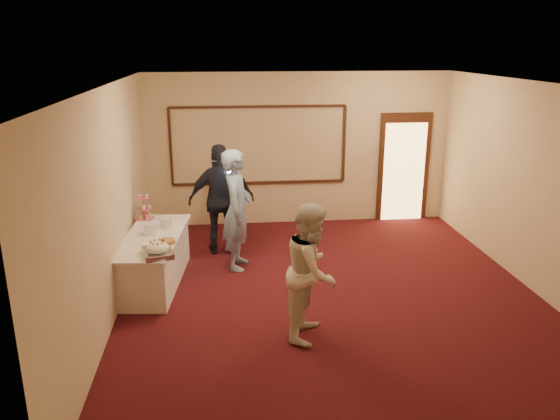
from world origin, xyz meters
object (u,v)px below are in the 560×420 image
object	(u,v)px
plate_stack_a	(151,229)
plate_stack_b	(166,223)
buffet_table	(154,259)
cupcake_stand	(144,209)
woman	(312,271)
pavlova_tray	(158,250)
guest	(222,200)
tart	(167,242)
man	(237,210)

from	to	relation	value
plate_stack_a	plate_stack_b	bearing A→B (deg)	53.73
buffet_table	cupcake_stand	bearing A→B (deg)	104.12
buffet_table	woman	bearing A→B (deg)	-39.54
plate_stack_b	pavlova_tray	bearing A→B (deg)	-90.60
buffet_table	pavlova_tray	distance (m)	0.95
buffet_table	plate_stack_b	xyz separation A→B (m)	(0.18, 0.35, 0.46)
guest	tart	bearing A→B (deg)	59.43
cupcake_stand	guest	distance (m)	1.30
tart	cupcake_stand	bearing A→B (deg)	110.85
tart	plate_stack_b	bearing A→B (deg)	95.79
cupcake_stand	plate_stack_b	size ratio (longest dim) A/B	2.39
plate_stack_a	tart	world-z (taller)	plate_stack_a
cupcake_stand	tart	size ratio (longest dim) A/B	1.61
pavlova_tray	guest	size ratio (longest dim) A/B	0.29
plate_stack_a	woman	xyz separation A→B (m)	(2.15, -1.81, 0.00)
man	tart	bearing A→B (deg)	141.26
tart	guest	size ratio (longest dim) A/B	0.15
man	woman	xyz separation A→B (m)	(0.84, -2.26, -0.12)
buffet_table	cupcake_stand	world-z (taller)	cupcake_stand
buffet_table	tart	distance (m)	0.60
plate_stack_a	guest	size ratio (longest dim) A/B	0.10
plate_stack_a	man	world-z (taller)	man
buffet_table	guest	xyz separation A→B (m)	(1.04, 1.19, 0.57)
plate_stack_a	guest	world-z (taller)	guest
pavlova_tray	plate_stack_a	bearing A→B (deg)	102.53
cupcake_stand	man	size ratio (longest dim) A/B	0.23
pavlova_tray	plate_stack_b	distance (m)	1.15
pavlova_tray	plate_stack_b	size ratio (longest dim) A/B	2.97
pavlova_tray	man	distance (m)	1.73
plate_stack_a	cupcake_stand	bearing A→B (deg)	103.25
buffet_table	plate_stack_a	distance (m)	0.47
cupcake_stand	tart	bearing A→B (deg)	-69.15
plate_stack_b	man	distance (m)	1.13
buffet_table	man	distance (m)	1.50
plate_stack_a	woman	distance (m)	2.81
plate_stack_b	guest	distance (m)	1.21
woman	guest	world-z (taller)	guest
buffet_table	plate_stack_b	world-z (taller)	plate_stack_b
pavlova_tray	plate_stack_a	size ratio (longest dim) A/B	2.81
pavlova_tray	tart	distance (m)	0.46
plate_stack_b	man	size ratio (longest dim) A/B	0.10
plate_stack_a	tart	bearing A→B (deg)	-56.82
cupcake_stand	plate_stack_a	distance (m)	0.82
cupcake_stand	pavlova_tray	bearing A→B (deg)	-77.13
cupcake_stand	man	xyz separation A→B (m)	(1.50, -0.35, 0.04)
plate_stack_b	tart	world-z (taller)	plate_stack_b
plate_stack_b	man	xyz separation A→B (m)	(1.11, 0.17, 0.13)
woman	pavlova_tray	bearing A→B (deg)	85.45
cupcake_stand	man	bearing A→B (deg)	-13.13
man	woman	world-z (taller)	man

